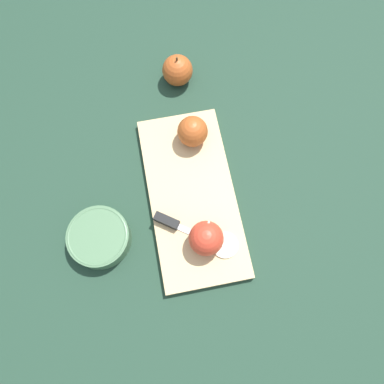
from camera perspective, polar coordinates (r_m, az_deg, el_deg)
name	(u,v)px	position (r m, az deg, el deg)	size (l,w,h in m)	color
ground_plane	(192,197)	(0.92, 0.00, -0.80)	(4.00, 4.00, 0.00)	#1E3828
cutting_board	(192,196)	(0.91, 0.00, -0.60)	(0.45, 0.24, 0.02)	tan
apple_half_left	(193,132)	(0.93, 0.09, 9.19)	(0.08, 0.08, 0.08)	#AD4C1E
apple_half_right	(207,238)	(0.84, 2.29, -7.04)	(0.08, 0.08, 0.08)	red
knife	(171,223)	(0.88, -3.18, -4.72)	(0.12, 0.14, 0.02)	silver
apple_slice	(225,245)	(0.87, 5.04, -8.05)	(0.06, 0.06, 0.01)	beige
apple_whole	(177,70)	(1.04, -2.23, 18.04)	(0.08, 0.08, 0.09)	#AD4C1E
bowl	(99,237)	(0.90, -13.97, -6.72)	(0.14, 0.14, 0.05)	#4C704C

